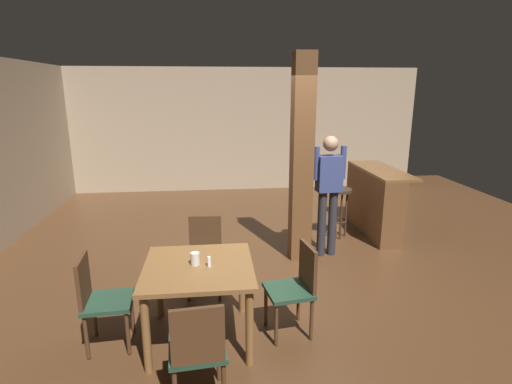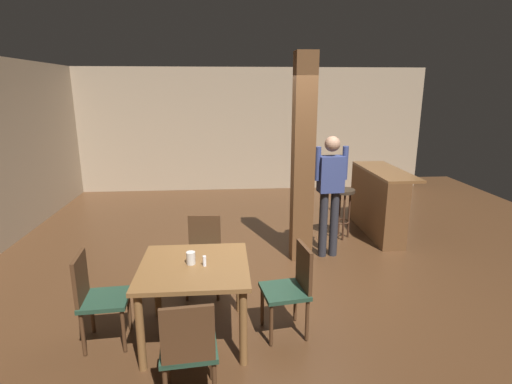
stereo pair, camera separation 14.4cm
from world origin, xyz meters
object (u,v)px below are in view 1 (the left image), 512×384
object	(u,v)px
bar_counter	(373,200)
chair_west	(99,297)
salt_shaker	(209,262)
napkin_cup	(195,259)
chair_south	(198,348)
chair_north	(205,251)
dining_table	(199,277)
standing_person	(329,187)
bar_stool_near	(339,200)
chair_east	(296,284)

from	to	relation	value
bar_counter	chair_west	bearing A→B (deg)	-143.76
salt_shaker	napkin_cup	bearing A→B (deg)	156.80
chair_south	chair_north	bearing A→B (deg)	89.08
bar_counter	napkin_cup	bearing A→B (deg)	-136.64
dining_table	chair_north	size ratio (longest dim) A/B	1.13
chair_west	salt_shaker	xyz separation A→B (m)	(1.00, -0.01, 0.30)
standing_person	bar_stool_near	distance (m)	0.88
chair_west	bar_counter	bearing A→B (deg)	36.24
dining_table	salt_shaker	distance (m)	0.20
chair_north	bar_stool_near	world-z (taller)	chair_north
standing_person	bar_stool_near	world-z (taller)	standing_person
bar_stool_near	standing_person	bearing A→B (deg)	-119.88
napkin_cup	salt_shaker	distance (m)	0.14
chair_east	salt_shaker	xyz separation A→B (m)	(-0.83, -0.04, 0.30)
bar_stool_near	napkin_cup	bearing A→B (deg)	-131.25
dining_table	bar_counter	xyz separation A→B (m)	(2.79, 2.68, -0.10)
chair_south	napkin_cup	world-z (taller)	chair_south
napkin_cup	salt_shaker	world-z (taller)	napkin_cup
bar_counter	chair_south	bearing A→B (deg)	-128.08
chair_north	salt_shaker	distance (m)	1.01
chair_south	chair_west	distance (m)	1.24
chair_west	dining_table	bearing A→B (deg)	1.58
chair_east	salt_shaker	bearing A→B (deg)	-176.90
chair_north	bar_stool_near	bearing A→B (deg)	36.78
chair_east	napkin_cup	world-z (taller)	chair_east
chair_south	standing_person	bearing A→B (deg)	56.97
dining_table	chair_east	distance (m)	0.93
chair_east	chair_south	distance (m)	1.27
chair_south	standing_person	xyz separation A→B (m)	(1.74, 2.68, 0.50)
napkin_cup	bar_counter	world-z (taller)	bar_counter
chair_east	bar_counter	size ratio (longest dim) A/B	0.55
napkin_cup	salt_shaker	xyz separation A→B (m)	(0.13, -0.05, -0.01)
chair_south	bar_stool_near	distance (m)	3.99
chair_west	chair_south	bearing A→B (deg)	-42.53
standing_person	dining_table	bearing A→B (deg)	-133.98
salt_shaker	bar_stool_near	world-z (taller)	salt_shaker
chair_east	chair_south	size ratio (longest dim) A/B	1.00
napkin_cup	chair_west	bearing A→B (deg)	-176.93
napkin_cup	standing_person	world-z (taller)	standing_person
chair_south	chair_north	world-z (taller)	same
dining_table	bar_stool_near	size ratio (longest dim) A/B	1.25
chair_north	salt_shaker	size ratio (longest dim) A/B	9.13
chair_east	chair_west	size ratio (longest dim) A/B	1.00
dining_table	chair_east	size ratio (longest dim) A/B	1.13
standing_person	chair_west	bearing A→B (deg)	-145.27
chair_west	bar_counter	world-z (taller)	bar_counter
chair_east	bar_stool_near	xyz separation A→B (m)	(1.22, 2.49, 0.10)
chair_east	napkin_cup	bearing A→B (deg)	179.40
dining_table	standing_person	bearing A→B (deg)	46.02
chair_south	bar_stool_near	world-z (taller)	chair_south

